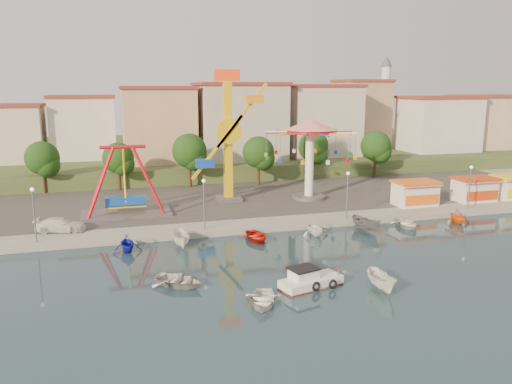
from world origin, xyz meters
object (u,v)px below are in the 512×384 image
object	(u,v)px
wave_swinger	(310,141)
skiff	(382,281)
rowboat_a	(178,280)
pirate_ship_ride	(125,182)
cabin_motorboat	(309,281)
van	(61,225)
kamikaze_tower	(231,140)

from	to	relation	value
wave_swinger	skiff	size ratio (longest dim) A/B	3.17
rowboat_a	pirate_ship_ride	bearing A→B (deg)	50.28
wave_swinger	pirate_ship_ride	bearing A→B (deg)	-174.74
wave_swinger	cabin_motorboat	size ratio (longest dim) A/B	2.22
pirate_ship_ride	skiff	size ratio (longest dim) A/B	2.73
rowboat_a	van	distance (m)	18.74
rowboat_a	skiff	size ratio (longest dim) A/B	1.14
kamikaze_tower	skiff	world-z (taller)	kamikaze_tower
rowboat_a	cabin_motorboat	bearing A→B (deg)	-66.05
rowboat_a	kamikaze_tower	bearing A→B (deg)	19.74
kamikaze_tower	rowboat_a	size ratio (longest dim) A/B	3.97
pirate_ship_ride	cabin_motorboat	world-z (taller)	pirate_ship_ride
kamikaze_tower	rowboat_a	xyz separation A→B (m)	(-10.03, -24.85, -8.06)
pirate_ship_ride	kamikaze_tower	distance (m)	14.30
kamikaze_tower	wave_swinger	size ratio (longest dim) A/B	1.42
kamikaze_tower	van	size ratio (longest dim) A/B	3.38
kamikaze_tower	cabin_motorboat	bearing A→B (deg)	-90.99
cabin_motorboat	skiff	size ratio (longest dim) A/B	1.43
kamikaze_tower	cabin_motorboat	distance (m)	29.04
pirate_ship_ride	skiff	distance (m)	32.01
pirate_ship_ride	kamikaze_tower	bearing A→B (deg)	14.97
cabin_motorboat	skiff	world-z (taller)	cabin_motorboat
rowboat_a	skiff	bearing A→B (deg)	-67.59
skiff	van	size ratio (longest dim) A/B	0.75
pirate_ship_ride	skiff	bearing A→B (deg)	-56.11
wave_swinger	rowboat_a	size ratio (longest dim) A/B	2.79
cabin_motorboat	van	distance (m)	27.14
pirate_ship_ride	rowboat_a	world-z (taller)	pirate_ship_ride
van	pirate_ship_ride	bearing A→B (deg)	-40.82
cabin_motorboat	van	bearing A→B (deg)	120.26
pirate_ship_ride	wave_swinger	world-z (taller)	wave_swinger
pirate_ship_ride	van	bearing A→B (deg)	-140.92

